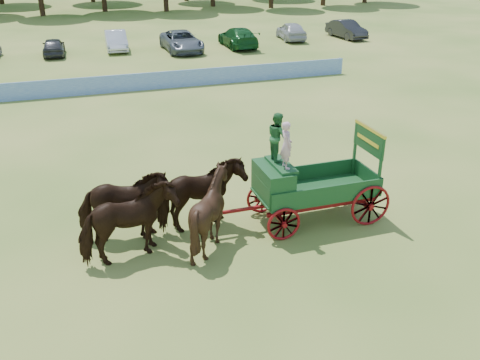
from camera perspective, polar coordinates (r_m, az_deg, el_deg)
name	(u,v)px	position (r m, az deg, el deg)	size (l,w,h in m)	color
ground	(277,225)	(17.50, 3.94, -4.79)	(160.00, 160.00, 0.00)	#A89E4C
horse_lead_left	(128,224)	(15.46, -11.81, -4.60)	(1.26, 2.77, 2.34)	black
horse_lead_right	(124,207)	(16.43, -12.32, -2.81)	(1.26, 2.77, 2.34)	black
horse_wheel_left	(210,211)	(15.82, -3.18, -3.34)	(1.89, 2.12, 2.34)	black
horse_wheel_right	(201,196)	(16.77, -4.19, -1.67)	(1.26, 2.77, 2.34)	black
farm_dray	(295,177)	(17.03, 5.93, 0.32)	(6.00, 2.00, 3.68)	maroon
sponsor_banner	(151,81)	(33.41, -9.51, 10.37)	(26.00, 0.08, 1.05)	blue
parked_cars	(93,45)	(44.67, -15.40, 13.76)	(47.03, 7.41, 1.63)	silver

